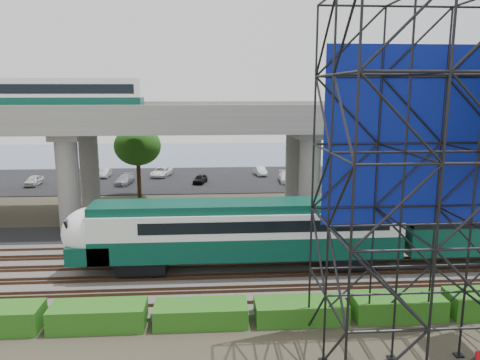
{
  "coord_description": "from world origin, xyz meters",
  "views": [
    {
      "loc": [
        1.46,
        -25.88,
        11.42
      ],
      "look_at": [
        3.65,
        6.0,
        5.25
      ],
      "focal_mm": 35.0,
      "sensor_mm": 36.0,
      "label": 1
    }
  ],
  "objects": [
    {
      "name": "overpass",
      "position": [
        -0.75,
        16.0,
        8.21
      ],
      "size": [
        80.0,
        12.0,
        12.4
      ],
      "color": "#9E9B93",
      "rests_on": "ground"
    },
    {
      "name": "hedge_strip",
      "position": [
        1.01,
        -4.3,
        0.56
      ],
      "size": [
        34.6,
        1.8,
        1.2
      ],
      "color": "#1E5513",
      "rests_on": "ground"
    },
    {
      "name": "trees",
      "position": [
        -4.67,
        16.17,
        5.57
      ],
      "size": [
        40.94,
        16.94,
        7.69
      ],
      "color": "#382314",
      "rests_on": "ground"
    },
    {
      "name": "service_road",
      "position": [
        0.0,
        10.5,
        0.04
      ],
      "size": [
        90.0,
        5.0,
        0.08
      ],
      "primitive_type": "cube",
      "color": "black",
      "rests_on": "ground"
    },
    {
      "name": "parked_cars",
      "position": [
        0.56,
        33.6,
        0.67
      ],
      "size": [
        40.23,
        9.51,
        1.23
      ],
      "color": "silver",
      "rests_on": "parking_lot"
    },
    {
      "name": "ballast_bed",
      "position": [
        0.0,
        2.0,
        0.1
      ],
      "size": [
        90.0,
        12.0,
        0.2
      ],
      "primitive_type": "cube",
      "color": "slate",
      "rests_on": "ground"
    },
    {
      "name": "commuter_train",
      "position": [
        5.93,
        2.0,
        2.88
      ],
      "size": [
        29.3,
        3.06,
        4.3
      ],
      "color": "black",
      "rests_on": "rail_tracks"
    },
    {
      "name": "ground",
      "position": [
        0.0,
        0.0,
        0.0
      ],
      "size": [
        140.0,
        140.0,
        0.0
      ],
      "primitive_type": "plane",
      "color": "#474233",
      "rests_on": "ground"
    },
    {
      "name": "rail_tracks",
      "position": [
        0.0,
        2.0,
        0.28
      ],
      "size": [
        90.0,
        9.52,
        0.16
      ],
      "color": "#472D1E",
      "rests_on": "ballast_bed"
    },
    {
      "name": "harbor_water",
      "position": [
        0.0,
        56.0,
        0.01
      ],
      "size": [
        140.0,
        40.0,
        0.03
      ],
      "primitive_type": "cube",
      "color": "slate",
      "rests_on": "ground"
    },
    {
      "name": "scaffold_tower",
      "position": [
        10.77,
        -7.98,
        7.47
      ],
      "size": [
        9.36,
        6.36,
        15.0
      ],
      "color": "black",
      "rests_on": "ground"
    },
    {
      "name": "parking_lot",
      "position": [
        0.0,
        34.0,
        0.04
      ],
      "size": [
        90.0,
        18.0,
        0.08
      ],
      "primitive_type": "cube",
      "color": "black",
      "rests_on": "ground"
    }
  ]
}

